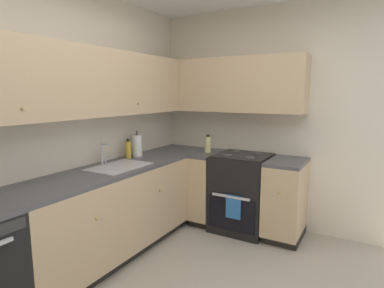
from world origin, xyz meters
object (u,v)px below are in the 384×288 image
at_px(oven_range, 242,192).
at_px(paper_towel_roll, 137,146).
at_px(soap_bottle, 128,149).
at_px(oil_bottle, 208,144).

relative_size(oven_range, paper_towel_roll, 3.40).
bearing_deg(paper_towel_roll, oven_range, -58.31).
relative_size(oven_range, soap_bottle, 4.77).
xyz_separation_m(oven_range, oil_bottle, (-0.02, 0.45, 0.54)).
height_order(soap_bottle, oil_bottle, same).
xyz_separation_m(soap_bottle, paper_towel_roll, (0.13, -0.02, 0.03)).
height_order(soap_bottle, paper_towel_roll, paper_towel_roll).
xyz_separation_m(oven_range, paper_towel_roll, (-0.64, 1.04, 0.56)).
bearing_deg(oil_bottle, oven_range, -87.65).
bearing_deg(paper_towel_roll, oil_bottle, -43.42).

